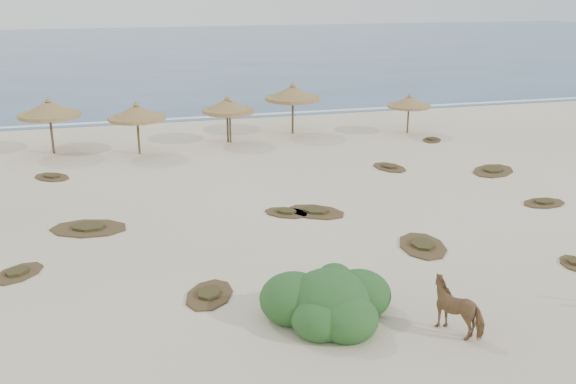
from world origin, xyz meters
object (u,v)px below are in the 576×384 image
(palapa_1, at_px, (137,113))
(horse, at_px, (459,307))
(palapa_0, at_px, (49,110))
(bush, at_px, (329,301))

(palapa_1, height_order, horse, palapa_1)
(palapa_0, bearing_deg, horse, -62.37)
(palapa_0, distance_m, horse, 25.94)
(horse, bearing_deg, palapa_0, -95.07)
(palapa_1, height_order, bush, palapa_1)
(palapa_0, bearing_deg, bush, -67.58)
(palapa_0, relative_size, horse, 2.45)
(horse, xyz_separation_m, bush, (-3.15, 1.48, -0.15))
(palapa_1, relative_size, horse, 2.26)
(bush, bearing_deg, palapa_0, 112.42)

